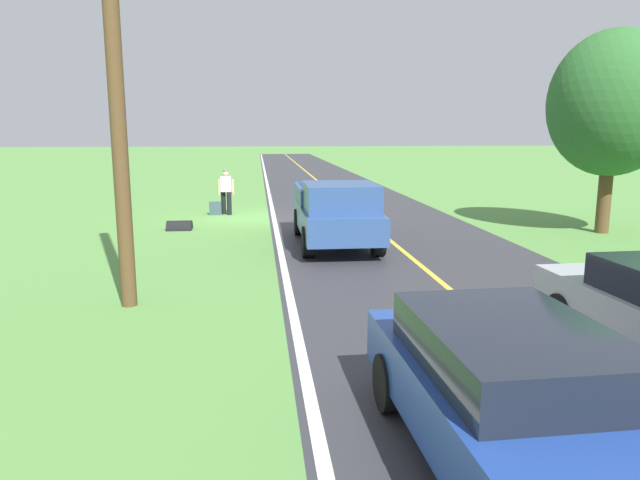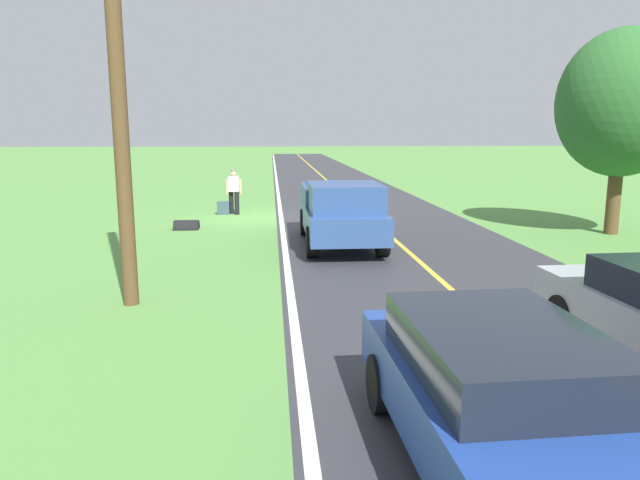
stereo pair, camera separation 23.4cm
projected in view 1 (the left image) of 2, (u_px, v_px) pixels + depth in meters
The scene contains 11 objects.
ground_plane at pixel (251, 218), 21.49m from camera, with size 200.00×200.00×0.00m, color #568E42.
road_surface at pixel (360, 216), 21.93m from camera, with size 6.89×120.00×0.00m, color #333338.
lane_edge_line at pixel (274, 217), 21.58m from camera, with size 0.16×117.60×0.00m, color silver.
lane_centre_line at pixel (360, 216), 21.93m from camera, with size 0.14×117.60×0.00m, color gold.
hitchhiker_walking at pixel (226, 189), 22.14m from camera, with size 0.62×0.51×1.75m.
suitcase_carried at pixel (215, 208), 22.14m from camera, with size 0.20×0.46×0.50m, color #384C56.
pickup_truck_passing at pixel (336, 212), 16.03m from camera, with size 2.12×5.41×1.82m.
tree_far_side_near at pixel (613, 104), 17.58m from camera, with size 3.84×3.84×6.20m.
sedan_ahead_same_lane at pixel (516, 396), 5.35m from camera, with size 2.03×4.45×1.41m.
utility_pole_roadside at pixel (114, 64), 9.89m from camera, with size 0.28×0.28×8.58m, color brown.
drainage_culvert at pixel (180, 230), 18.85m from camera, with size 0.60×0.60×0.80m, color black.
Camera 1 is at (-0.27, 21.43, 3.17)m, focal length 32.50 mm.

